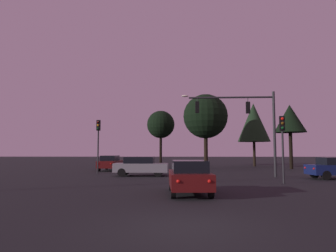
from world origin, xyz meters
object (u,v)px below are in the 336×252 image
at_px(traffic_light_corner_left, 98,136).
at_px(tree_behind_sign, 254,123).
at_px(traffic_signal_mast_arm, 246,116).
at_px(car_nearside_lane, 189,176).
at_px(tree_center_horizon, 161,125).
at_px(tree_right_cluster, 206,117).
at_px(car_far_lane, 110,163).
at_px(car_crossing_left, 141,166).
at_px(tree_left_far, 290,119).
at_px(traffic_light_corner_right, 282,135).

xyz_separation_m(traffic_light_corner_left, tree_behind_sign, (16.67, 14.65, 2.46)).
height_order(traffic_signal_mast_arm, car_nearside_lane, traffic_signal_mast_arm).
distance_m(car_nearside_lane, tree_center_horizon, 26.34).
relative_size(tree_center_horizon, tree_right_cluster, 0.85).
bearing_deg(car_far_lane, tree_center_horizon, 61.27).
relative_size(traffic_light_corner_left, tree_center_horizon, 0.64).
bearing_deg(car_crossing_left, traffic_light_corner_left, 157.24).
bearing_deg(car_far_lane, car_crossing_left, -60.27).
bearing_deg(car_crossing_left, car_nearside_lane, -71.17).
height_order(traffic_light_corner_left, car_far_lane, traffic_light_corner_left).
height_order(car_nearside_lane, tree_left_far, tree_left_far).
bearing_deg(tree_center_horizon, tree_behind_sign, 3.68).
bearing_deg(traffic_light_corner_right, tree_center_horizon, 112.69).
bearing_deg(tree_right_cluster, car_far_lane, -158.61).
bearing_deg(car_crossing_left, tree_left_far, 33.60).
height_order(tree_behind_sign, tree_right_cluster, tree_right_cluster).
height_order(car_far_lane, tree_behind_sign, tree_behind_sign).
height_order(car_crossing_left, car_far_lane, same).
height_order(car_nearside_lane, car_crossing_left, same).
xyz_separation_m(traffic_light_corner_left, car_crossing_left, (3.87, -1.62, -2.46)).
bearing_deg(traffic_light_corner_left, tree_behind_sign, 41.33).
distance_m(tree_behind_sign, tree_left_far, 6.59).
bearing_deg(traffic_light_corner_left, traffic_signal_mast_arm, -10.45).
bearing_deg(traffic_light_corner_left, tree_right_cluster, 43.20).
xyz_separation_m(traffic_signal_mast_arm, tree_left_far, (7.16, 10.80, 0.92)).
bearing_deg(tree_center_horizon, traffic_light_corner_right, -67.31).
relative_size(traffic_signal_mast_arm, car_far_lane, 1.54).
relative_size(car_far_lane, tree_behind_sign, 0.57).
distance_m(car_nearside_lane, tree_left_far, 24.14).
height_order(car_nearside_lane, tree_center_horizon, tree_center_horizon).
distance_m(traffic_light_corner_right, tree_left_far, 16.90).
xyz_separation_m(traffic_light_corner_right, tree_behind_sign, (3.43, 21.66, 2.80)).
bearing_deg(car_crossing_left, tree_right_cluster, 61.02).
relative_size(car_crossing_left, tree_center_horizon, 0.60).
bearing_deg(tree_center_horizon, tree_right_cluster, -39.88).
distance_m(tree_behind_sign, tree_center_horizon, 12.18).
bearing_deg(tree_center_horizon, car_nearside_lane, -83.66).
bearing_deg(tree_center_horizon, tree_left_far, -19.78).
height_order(traffic_light_corner_left, tree_center_horizon, tree_center_horizon).
relative_size(traffic_signal_mast_arm, tree_right_cluster, 0.85).
bearing_deg(car_nearside_lane, traffic_signal_mast_arm, 64.16).
distance_m(traffic_light_corner_left, tree_center_horizon, 14.74).
xyz_separation_m(tree_left_far, tree_center_horizon, (-14.71, 5.29, -0.13)).
distance_m(car_far_lane, tree_left_far, 20.19).
relative_size(traffic_signal_mast_arm, car_nearside_lane, 1.71).
bearing_deg(car_far_lane, traffic_light_corner_right, -42.82).
bearing_deg(traffic_signal_mast_arm, tree_behind_sign, 74.75).
height_order(car_crossing_left, tree_behind_sign, tree_behind_sign).
distance_m(traffic_light_corner_left, traffic_light_corner_right, 14.98).
distance_m(traffic_light_corner_right, tree_center_horizon, 22.76).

